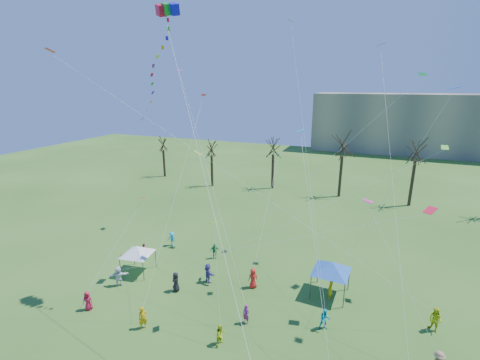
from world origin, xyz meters
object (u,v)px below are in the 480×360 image
at_px(canopy_tent_white, 137,250).
at_px(canopy_tent_blue, 331,267).
at_px(big_box_kite, 159,73).
at_px(distant_building, 436,125).

height_order(canopy_tent_white, canopy_tent_blue, canopy_tent_blue).
distance_m(big_box_kite, canopy_tent_blue, 20.50).
relative_size(distant_building, canopy_tent_white, 16.70).
relative_size(big_box_kite, canopy_tent_blue, 6.14).
xyz_separation_m(distant_building, big_box_kite, (-29.04, -76.32, 10.59)).
xyz_separation_m(canopy_tent_white, canopy_tent_blue, (17.37, 3.21, 0.32)).
bearing_deg(big_box_kite, distant_building, 69.17).
height_order(big_box_kite, canopy_tent_blue, big_box_kite).
bearing_deg(canopy_tent_white, canopy_tent_blue, 10.48).
height_order(distant_building, canopy_tent_blue, distant_building).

